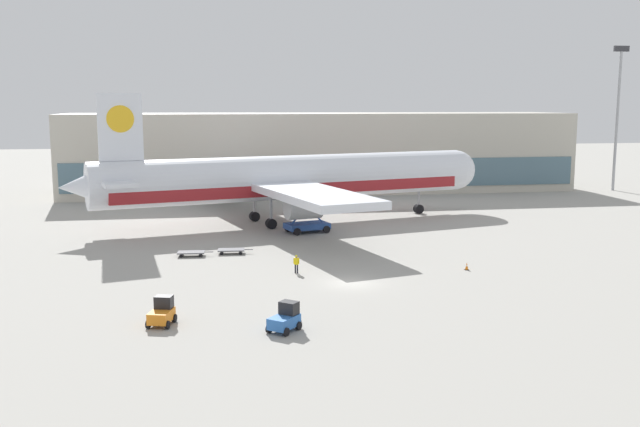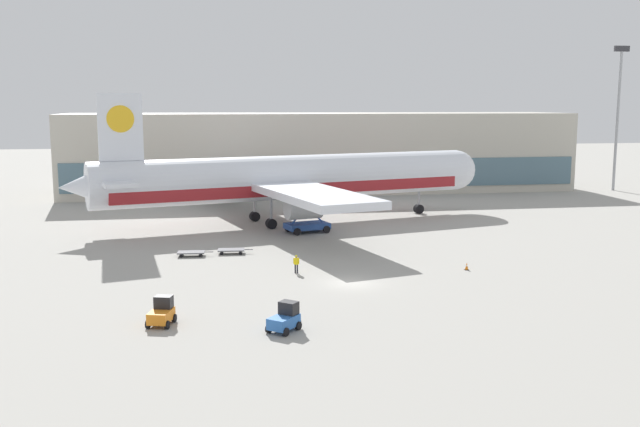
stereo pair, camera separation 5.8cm
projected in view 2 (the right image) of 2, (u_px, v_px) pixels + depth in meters
ground_plane at (351, 283)px, 63.16m from camera, size 400.00×400.00×0.00m
terminal_building at (321, 152)px, 129.20m from camera, size 90.00×18.20×14.00m
light_mast at (618, 109)px, 128.11m from camera, size 2.80×0.50×25.86m
airplane_main at (286, 179)px, 93.86m from camera, size 56.94×48.47×17.00m
scissor_lift_loader at (307, 215)px, 87.76m from camera, size 5.79×4.46×5.71m
baggage_tug_foreground at (162, 313)px, 51.27m from camera, size 2.19×2.73×2.00m
baggage_tug_mid at (285, 319)px, 49.86m from camera, size 2.68×2.78×2.00m
baggage_dolly_lead at (191, 253)px, 74.22m from camera, size 3.75×1.69×0.48m
baggage_dolly_second at (231, 250)px, 75.47m from camera, size 3.75×1.69×0.48m
ground_crew_near at (296, 263)px, 66.73m from camera, size 0.53×0.34×1.74m
traffic_cone_near at (467, 266)px, 68.14m from camera, size 0.40×0.40×0.72m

